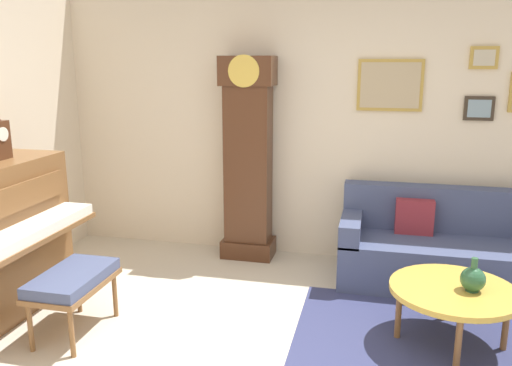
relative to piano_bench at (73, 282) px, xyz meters
The scene contains 7 objects.
wall_back 2.71m from the piano_bench, 54.54° to the left, with size 5.30×0.13×2.80m.
area_rug 2.70m from the piano_bench, ahead, with size 2.10×1.50×0.01m, color navy.
piano_bench is the anchor object (origin of this frame).
grandfather_clock 2.08m from the piano_bench, 64.52° to the left, with size 0.52×0.34×2.03m.
couch 3.19m from the piano_bench, 29.65° to the left, with size 1.90×0.80×0.84m.
coffee_table 2.72m from the piano_bench, 10.01° to the left, with size 0.88×0.88×0.43m.
green_jug 2.83m from the piano_bench, ahead, with size 0.17×0.17×0.24m.
Camera 1 is at (0.66, -2.76, 1.98)m, focal length 36.42 mm.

